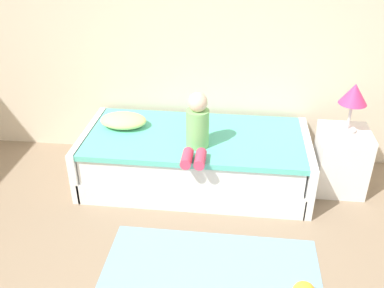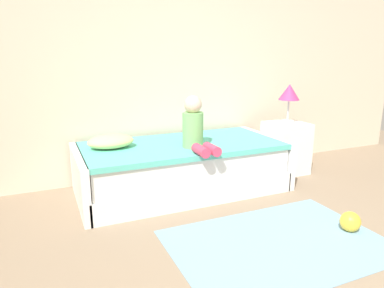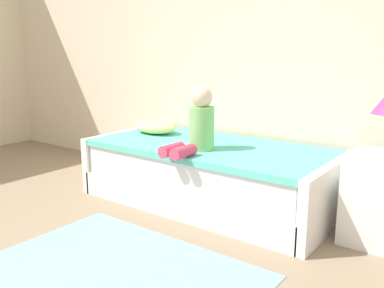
# 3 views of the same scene
# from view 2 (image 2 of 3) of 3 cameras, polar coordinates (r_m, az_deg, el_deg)

# --- Properties ---
(wall_rear) EXTENTS (7.20, 0.10, 2.90)m
(wall_rear) POSITION_cam_2_polar(r_m,az_deg,el_deg) (3.99, -5.13, 15.45)
(wall_rear) COLOR beige
(wall_rear) RESTS_ON ground
(bed) EXTENTS (2.11, 1.00, 0.50)m
(bed) POSITION_cam_2_polar(r_m,az_deg,el_deg) (3.60, -1.60, -3.79)
(bed) COLOR white
(bed) RESTS_ON ground
(nightstand) EXTENTS (0.44, 0.44, 0.60)m
(nightstand) POSITION_cam_2_polar(r_m,az_deg,el_deg) (4.30, 15.08, -0.57)
(nightstand) COLOR white
(nightstand) RESTS_ON ground
(table_lamp) EXTENTS (0.24, 0.24, 0.45)m
(table_lamp) POSITION_cam_2_polar(r_m,az_deg,el_deg) (4.19, 15.64, 7.88)
(table_lamp) COLOR silver
(table_lamp) RESTS_ON nightstand
(child_figure) EXTENTS (0.20, 0.51, 0.50)m
(child_figure) POSITION_cam_2_polar(r_m,az_deg,el_deg) (3.30, 0.49, 2.76)
(child_figure) COLOR #7FC672
(child_figure) RESTS_ON bed
(pillow) EXTENTS (0.44, 0.30, 0.13)m
(pillow) POSITION_cam_2_polar(r_m,az_deg,el_deg) (3.42, -13.17, 0.41)
(pillow) COLOR #F2E58C
(pillow) RESTS_ON bed
(toy_ball) EXTENTS (0.16, 0.16, 0.16)m
(toy_ball) POSITION_cam_2_polar(r_m,az_deg,el_deg) (3.10, 24.51, -11.50)
(toy_ball) COLOR yellow
(toy_ball) RESTS_ON ground
(area_rug) EXTENTS (1.60, 1.10, 0.01)m
(area_rug) POSITION_cam_2_polar(r_m,az_deg,el_deg) (2.78, 14.00, -15.48)
(area_rug) COLOR #7AA8CC
(area_rug) RESTS_ON ground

